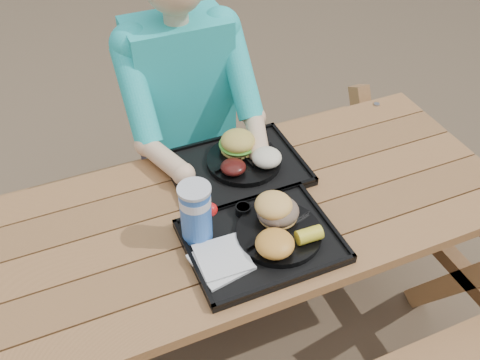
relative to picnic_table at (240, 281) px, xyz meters
name	(u,v)px	position (x,y,z in m)	size (l,w,h in m)	color
ground	(240,336)	(0.00, 0.00, -0.38)	(60.00, 60.00, 0.00)	#999999
picnic_table	(240,281)	(0.00, 0.00, 0.00)	(1.80, 1.49, 0.75)	#999999
tray_near	(261,242)	(0.00, -0.16, 0.39)	(0.45, 0.35, 0.02)	black
tray_far	(237,169)	(0.07, 0.18, 0.39)	(0.45, 0.35, 0.02)	black
plate_near	(279,233)	(0.06, -0.16, 0.41)	(0.26, 0.26, 0.02)	black
plate_far	(244,161)	(0.10, 0.19, 0.41)	(0.26, 0.26, 0.02)	black
napkin_stack	(221,261)	(-0.14, -0.20, 0.40)	(0.15, 0.15, 0.02)	silver
soda_cup	(196,214)	(-0.17, -0.07, 0.49)	(0.09, 0.09, 0.19)	blue
condiment_bbq	(243,210)	(0.00, -0.04, 0.41)	(0.05, 0.05, 0.03)	black
condiment_mustard	(262,206)	(0.06, -0.04, 0.41)	(0.05, 0.05, 0.03)	gold
sandwich	(279,202)	(0.08, -0.11, 0.48)	(0.12, 0.12, 0.13)	#F7B457
mac_cheese	(275,244)	(0.01, -0.23, 0.44)	(0.11, 0.11, 0.06)	gold
corn_cob	(309,235)	(0.12, -0.23, 0.44)	(0.08, 0.08, 0.05)	yellow
cutlery_far	(190,178)	(-0.11, 0.19, 0.40)	(0.03, 0.18, 0.01)	black
burger	(238,137)	(0.10, 0.24, 0.47)	(0.12, 0.12, 0.11)	gold
baked_beans	(233,167)	(0.04, 0.14, 0.43)	(0.09, 0.09, 0.04)	#430F0D
potato_salad	(267,158)	(0.16, 0.13, 0.44)	(0.10, 0.10, 0.06)	silver
diner	(186,132)	(0.01, 0.61, 0.27)	(0.48, 0.84, 1.28)	teal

